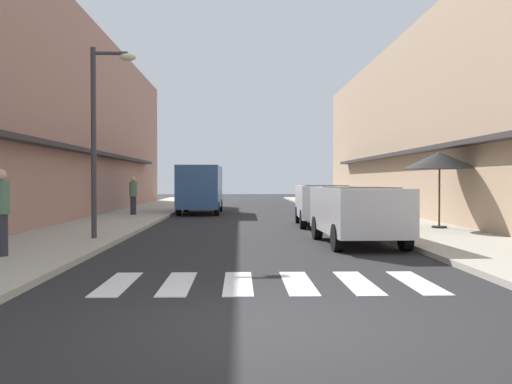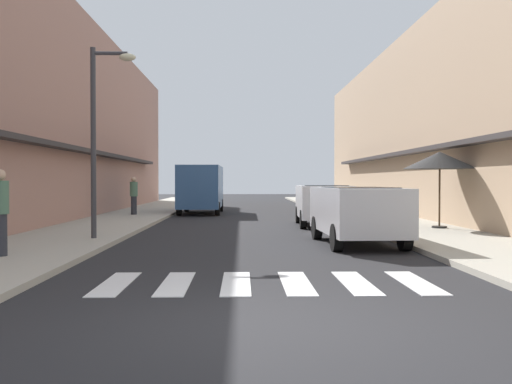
{
  "view_description": "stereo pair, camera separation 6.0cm",
  "coord_description": "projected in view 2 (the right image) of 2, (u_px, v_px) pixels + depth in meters",
  "views": [
    {
      "loc": [
        -0.45,
        -6.62,
        1.63
      ],
      "look_at": [
        0.07,
        12.36,
        1.26
      ],
      "focal_mm": 41.47,
      "sensor_mm": 36.0,
      "label": 1
    },
    {
      "loc": [
        -0.39,
        -6.62,
        1.63
      ],
      "look_at": [
        0.07,
        12.36,
        1.26
      ],
      "focal_mm": 41.47,
      "sensor_mm": 36.0,
      "label": 2
    }
  ],
  "objects": [
    {
      "name": "sidewalk_right",
      "position": [
        378.0,
        219.0,
        24.05
      ],
      "size": [
        3.19,
        60.48,
        0.12
      ],
      "primitive_type": "cube",
      "color": "#ADA899",
      "rests_on": "ground_plane"
    },
    {
      "name": "parked_car_mid",
      "position": [
        323.0,
        200.0,
        21.22
      ],
      "size": [
        1.94,
        4.21,
        1.47
      ],
      "color": "silver",
      "rests_on": "ground_plane"
    },
    {
      "name": "cafe_umbrella",
      "position": [
        440.0,
        161.0,
        18.84
      ],
      "size": [
        2.31,
        2.31,
        2.44
      ],
      "color": "#262626",
      "rests_on": "sidewalk_right"
    },
    {
      "name": "street_lamp",
      "position": [
        101.0,
        121.0,
        15.49
      ],
      "size": [
        1.19,
        0.28,
        5.0
      ],
      "color": "#38383D",
      "rests_on": "sidewalk_left"
    },
    {
      "name": "building_row_right",
      "position": [
        468.0,
        123.0,
        25.23
      ],
      "size": [
        5.5,
        40.88,
        8.16
      ],
      "color": "tan",
      "rests_on": "ground_plane"
    },
    {
      "name": "pedestrian_walking_far",
      "position": [
        134.0,
        195.0,
        26.29
      ],
      "size": [
        0.34,
        0.34,
        1.67
      ],
      "rotation": [
        0.0,
        0.0,
        4.53
      ],
      "color": "#282B33",
      "rests_on": "sidewalk_left"
    },
    {
      "name": "parked_car_near",
      "position": [
        357.0,
        209.0,
        14.96
      ],
      "size": [
        1.93,
        4.36,
        1.47
      ],
      "color": "silver",
      "rests_on": "ground_plane"
    },
    {
      "name": "sidewalk_left",
      "position": [
        123.0,
        220.0,
        23.8
      ],
      "size": [
        3.19,
        60.48,
        0.12
      ],
      "primitive_type": "cube",
      "color": "#ADA899",
      "rests_on": "ground_plane"
    },
    {
      "name": "crosswalk",
      "position": [
        266.0,
        283.0,
        9.36
      ],
      "size": [
        5.2,
        2.2,
        0.01
      ],
      "color": "silver",
      "rests_on": "ground_plane"
    },
    {
      "name": "delivery_van",
      "position": [
        201.0,
        185.0,
        29.2
      ],
      "size": [
        2.04,
        5.42,
        2.37
      ],
      "color": "#33598C",
      "rests_on": "ground_plane"
    },
    {
      "name": "pedestrian_walking_near",
      "position": [
        0.0,
        210.0,
        11.81
      ],
      "size": [
        0.34,
        0.34,
        1.74
      ],
      "rotation": [
        0.0,
        0.0,
        5.82
      ],
      "color": "#282B33",
      "rests_on": "sidewalk_left"
    },
    {
      "name": "ground_plane",
      "position": [
        251.0,
        221.0,
        23.93
      ],
      "size": [
        95.04,
        95.04,
        0.0
      ],
      "primitive_type": "plane",
      "color": "#232326"
    },
    {
      "name": "building_row_left",
      "position": [
        30.0,
        117.0,
        24.78
      ],
      "size": [
        5.5,
        40.88,
        8.57
      ],
      "color": "#A87A6B",
      "rests_on": "ground_plane"
    }
  ]
}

